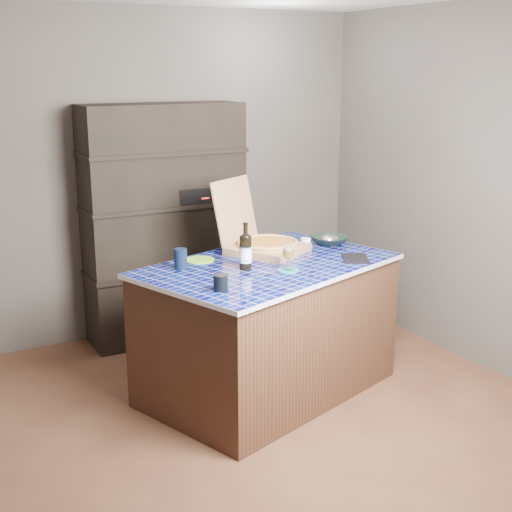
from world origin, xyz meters
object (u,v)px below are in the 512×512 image
pizza_box (264,242)px  bowl (330,240)px  kitchen_island (268,328)px  wine_glass (288,252)px  mead_bottle (246,251)px  dvd_case (355,258)px

pizza_box → bowl: (0.50, -0.03, -0.04)m
kitchen_island → wine_glass: 0.58m
mead_bottle → wine_glass: bearing=-34.1°
kitchen_island → mead_bottle: size_ratio=6.18×
bowl → pizza_box: bearing=176.8°
dvd_case → kitchen_island: bearing=-170.4°
wine_glass → dvd_case: bearing=1.7°
dvd_case → bowl: (0.08, 0.42, 0.02)m
mead_bottle → pizza_box: bearing=46.2°
dvd_case → bowl: bearing=107.6°
wine_glass → dvd_case: (0.51, 0.02, -0.11)m
wine_glass → dvd_case: 0.52m
pizza_box → bowl: bearing=-33.1°
kitchen_island → pizza_box: bearing=47.1°
mead_bottle → dvd_case: 0.74m
mead_bottle → dvd_case: size_ratio=1.36×
pizza_box → dvd_case: size_ratio=3.12×
kitchen_island → dvd_case: (0.54, -0.19, 0.44)m
dvd_case → bowl: size_ratio=0.87×
wine_glass → bowl: wine_glass is taller
pizza_box → wine_glass: (-0.09, -0.46, 0.05)m
kitchen_island → bowl: 0.81m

